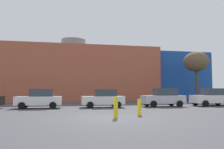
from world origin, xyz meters
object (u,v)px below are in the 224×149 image
at_px(parked_car_3, 163,98).
at_px(parked_car_4, 212,97).
at_px(parked_car_2, 103,98).
at_px(bare_tree_0, 196,62).
at_px(parked_car_1, 40,99).
at_px(bollard_yellow_1, 116,107).
at_px(bollard_yellow_0, 139,107).

height_order(parked_car_3, parked_car_4, parked_car_4).
height_order(parked_car_2, parked_car_3, parked_car_3).
distance_m(parked_car_3, bare_tree_0, 11.82).
height_order(parked_car_1, bollard_yellow_1, parked_car_1).
bearing_deg(bare_tree_0, bollard_yellow_0, -131.54).
distance_m(parked_car_3, parked_car_4, 5.30).
relative_size(parked_car_2, parked_car_4, 0.94).
height_order(parked_car_2, parked_car_4, parked_car_4).
distance_m(parked_car_2, bare_tree_0, 16.43).
distance_m(parked_car_1, bollard_yellow_0, 9.89).
xyz_separation_m(parked_car_2, bollard_yellow_0, (1.09, -7.25, -0.33)).
bearing_deg(bare_tree_0, parked_car_2, -152.42).
bearing_deg(parked_car_2, parked_car_1, 0.00).
bearing_deg(parked_car_4, parked_car_3, -0.00).
xyz_separation_m(bare_tree_0, bollard_yellow_1, (-14.64, -15.75, -4.84)).
xyz_separation_m(parked_car_1, parked_car_3, (11.52, 0.00, 0.04)).
bearing_deg(parked_car_1, parked_car_2, -180.00).
relative_size(bare_tree_0, bollard_yellow_0, 6.86).
height_order(parked_car_2, bollard_yellow_0, parked_car_2).
height_order(parked_car_3, bollard_yellow_0, parked_car_3).
height_order(parked_car_1, parked_car_3, parked_car_3).
bearing_deg(parked_car_1, bollard_yellow_0, 132.82).
xyz_separation_m(parked_car_2, parked_car_4, (11.18, -0.00, 0.05)).
bearing_deg(parked_car_3, parked_car_4, 180.00).
xyz_separation_m(parked_car_1, bollard_yellow_0, (6.72, -7.25, -0.33)).
distance_m(parked_car_3, bollard_yellow_1, 10.69).
bearing_deg(bollard_yellow_0, bollard_yellow_1, -145.57).
height_order(parked_car_2, bollard_yellow_1, parked_car_2).
bearing_deg(bare_tree_0, parked_car_1, -159.58).
distance_m(parked_car_1, parked_car_3, 11.52).
bearing_deg(parked_car_4, bollard_yellow_0, 35.68).
distance_m(parked_car_1, bare_tree_0, 21.42).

